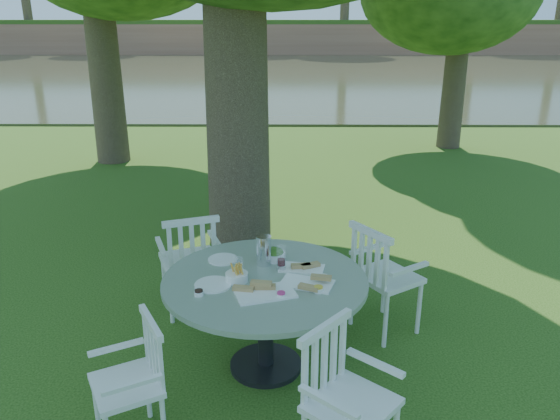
% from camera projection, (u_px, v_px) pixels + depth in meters
% --- Properties ---
extents(ground, '(140.00, 140.00, 0.00)m').
position_uv_depth(ground, '(280.00, 299.00, 5.34)').
color(ground, '#1B3C0C').
rests_on(ground, ground).
extents(table, '(1.52, 1.52, 0.77)m').
position_uv_depth(table, '(265.00, 294.00, 4.08)').
color(table, black).
rests_on(table, ground).
extents(chair_ne, '(0.66, 0.67, 0.98)m').
position_uv_depth(chair_ne, '(379.00, 272.00, 4.59)').
color(chair_ne, white).
rests_on(chair_ne, ground).
extents(chair_nw, '(0.62, 0.60, 0.97)m').
position_uv_depth(chair_nw, '(191.00, 257.00, 4.89)').
color(chair_nw, white).
rests_on(chair_nw, ground).
extents(chair_sw, '(0.56, 0.57, 0.85)m').
position_uv_depth(chair_sw, '(139.00, 373.00, 3.40)').
color(chair_sw, white).
rests_on(chair_sw, ground).
extents(chair_se, '(0.64, 0.64, 0.93)m').
position_uv_depth(chair_se, '(339.00, 389.00, 3.18)').
color(chair_se, white).
rests_on(chair_se, ground).
extents(tableware, '(1.02, 0.87, 0.24)m').
position_uv_depth(tableware, '(264.00, 267.00, 4.10)').
color(tableware, white).
rests_on(tableware, table).
extents(river, '(100.00, 28.00, 0.12)m').
position_uv_depth(river, '(285.00, 74.00, 27.04)').
color(river, '#31351F').
rests_on(river, ground).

